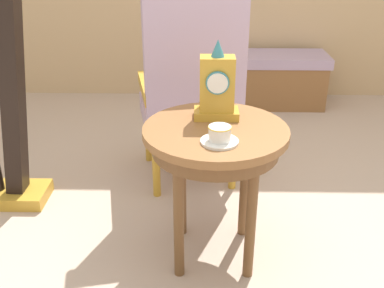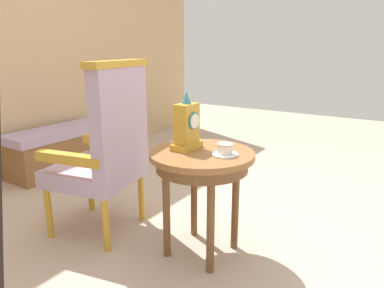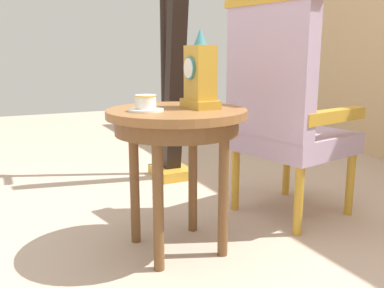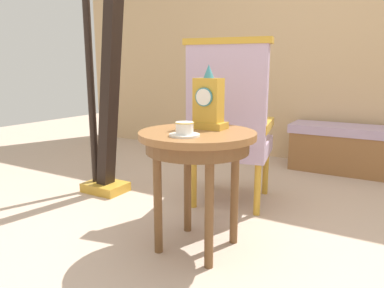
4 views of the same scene
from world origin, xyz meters
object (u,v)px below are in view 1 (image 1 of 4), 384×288
Objects in this scene: mantel_clock at (217,88)px; window_bench at (265,79)px; teacup_left at (220,136)px; harp at (0,67)px; side_table at (215,146)px; armchair at (191,87)px.

window_bench is (0.48, 1.88, -0.55)m from mantel_clock.
teacup_left is 0.08× the size of harp.
side_table is at bearing -22.26° from harp.
mantel_clock reaches higher than side_table.
armchair is at bearing -114.11° from window_bench.
harp reaches higher than side_table.
armchair is 0.97m from harp.
side_table is 2.07m from window_bench.
armchair is 1.13× the size of window_bench.
window_bench is at bearing 77.52° from teacup_left.
mantel_clock is 2.01m from window_bench.
harp is 1.86× the size of window_bench.
side_table is 0.18m from teacup_left.
armchair is (-0.13, 0.79, -0.07)m from teacup_left.
side_table is 1.14m from harp.
mantel_clock is at bearing -16.93° from harp.
mantel_clock is (0.00, 0.11, 0.22)m from side_table.
harp is (-0.92, -0.23, 0.17)m from armchair.
teacup_left is 0.81m from armchair.
armchair is at bearing 102.40° from mantel_clock.
harp is (-1.04, 0.32, -0.01)m from mantel_clock.
armchair reaches higher than side_table.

